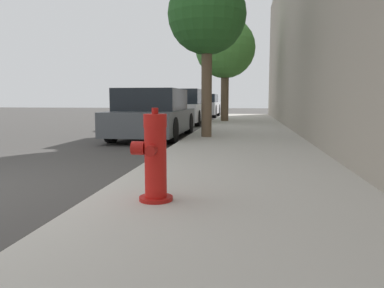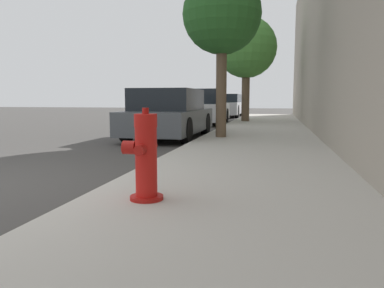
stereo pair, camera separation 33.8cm
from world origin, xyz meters
name	(u,v)px [view 2 (the right image)]	position (x,y,z in m)	size (l,w,h in m)	color
sidewalk_slab	(232,203)	(3.04, 0.00, 0.06)	(2.79, 40.00, 0.12)	#B7B2A8
fire_hydrant	(145,158)	(2.29, -0.28, 0.51)	(0.37, 0.39, 0.83)	#A91511
parked_car_near	(169,114)	(0.64, 6.24, 0.63)	(1.69, 3.99, 1.30)	#4C5156
parked_car_mid	(203,108)	(0.44, 12.01, 0.69)	(1.78, 4.20, 1.44)	silver
parked_car_far	(226,106)	(0.59, 18.52, 0.66)	(1.73, 4.49, 1.33)	#B7B7BC
street_tree_near	(222,16)	(2.14, 5.56, 2.98)	(1.86, 1.86, 3.82)	brown
street_tree_far	(246,48)	(2.18, 12.40, 3.12)	(2.49, 2.49, 4.27)	brown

